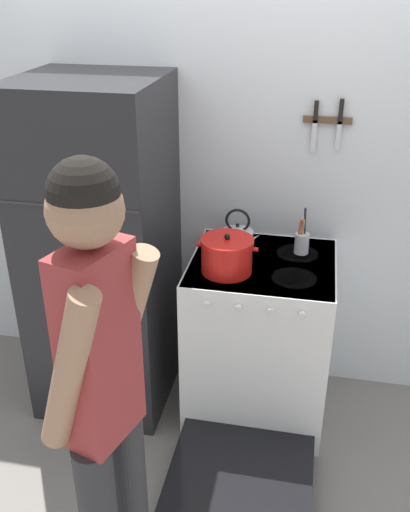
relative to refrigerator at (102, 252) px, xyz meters
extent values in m
plane|color=slate|center=(0.55, 0.35, -0.90)|extent=(14.00, 14.00, 0.00)
cube|color=silver|center=(0.55, 0.38, 0.38)|extent=(10.00, 0.06, 2.55)
cube|color=black|center=(0.00, 0.00, 0.00)|extent=(0.69, 0.71, 1.80)
cube|color=#2D2D2D|center=(0.00, -0.35, 0.40)|extent=(0.68, 0.01, 0.01)
cylinder|color=#B2B5BA|center=(0.21, -0.37, -0.11)|extent=(0.02, 0.02, 0.58)
cube|color=white|center=(0.85, 0.01, -0.44)|extent=(0.73, 0.68, 0.92)
cube|color=black|center=(0.85, 0.01, 0.01)|extent=(0.71, 0.66, 0.02)
cube|color=black|center=(0.85, -0.30, -0.45)|extent=(0.63, 0.05, 0.70)
cylinder|color=black|center=(0.69, -0.12, 0.02)|extent=(0.22, 0.22, 0.01)
cylinder|color=black|center=(1.02, -0.12, 0.02)|extent=(0.22, 0.22, 0.01)
cylinder|color=black|center=(0.69, 0.15, 0.02)|extent=(0.22, 0.22, 0.01)
cylinder|color=black|center=(1.02, 0.15, 0.02)|extent=(0.22, 0.22, 0.01)
cylinder|color=silver|center=(0.63, -0.34, -0.05)|extent=(0.04, 0.02, 0.04)
cylinder|color=silver|center=(0.78, -0.34, -0.05)|extent=(0.04, 0.02, 0.04)
cylinder|color=silver|center=(0.93, -0.34, -0.05)|extent=(0.04, 0.02, 0.04)
cylinder|color=silver|center=(1.07, -0.34, -0.05)|extent=(0.04, 0.02, 0.04)
cube|color=black|center=(0.85, -0.69, -0.78)|extent=(0.67, 0.74, 0.04)
cube|color=#99999E|center=(0.85, -0.07, -0.48)|extent=(0.59, 0.37, 0.01)
cylinder|color=red|center=(0.69, -0.12, 0.10)|extent=(0.25, 0.25, 0.16)
cylinder|color=red|center=(0.69, -0.12, 0.18)|extent=(0.26, 0.26, 0.02)
sphere|color=black|center=(0.69, -0.12, 0.21)|extent=(0.03, 0.03, 0.03)
cylinder|color=red|center=(0.55, -0.12, 0.15)|extent=(0.03, 0.02, 0.02)
cylinder|color=red|center=(0.82, -0.12, 0.15)|extent=(0.03, 0.02, 0.02)
cylinder|color=silver|center=(0.70, 0.15, 0.07)|extent=(0.17, 0.17, 0.10)
cone|color=silver|center=(0.70, 0.15, 0.13)|extent=(0.16, 0.16, 0.02)
sphere|color=black|center=(0.70, 0.15, 0.15)|extent=(0.02, 0.02, 0.02)
cone|color=silver|center=(0.78, 0.15, 0.08)|extent=(0.09, 0.03, 0.08)
torus|color=black|center=(0.70, 0.15, 0.18)|extent=(0.13, 0.01, 0.13)
cylinder|color=#B7BABF|center=(1.04, 0.16, 0.07)|extent=(0.07, 0.07, 0.11)
cylinder|color=#9E7547|center=(1.03, 0.15, 0.13)|extent=(0.02, 0.03, 0.17)
cylinder|color=#232326|center=(1.04, 0.16, 0.16)|extent=(0.02, 0.04, 0.23)
cylinder|color=#B2B5BA|center=(1.04, 0.16, 0.13)|extent=(0.02, 0.02, 0.18)
cylinder|color=#4C4C51|center=(1.03, 0.15, 0.12)|extent=(0.04, 0.03, 0.16)
cylinder|color=#C63D33|center=(1.02, 0.15, 0.12)|extent=(0.03, 0.01, 0.16)
cylinder|color=#2D2D30|center=(0.51, -1.15, -0.46)|extent=(0.13, 0.13, 0.89)
cube|color=#9E3333|center=(0.48, -1.23, 0.32)|extent=(0.21, 0.28, 0.67)
cylinder|color=#A87A5B|center=(0.44, -1.36, 0.32)|extent=(0.28, 0.16, 0.59)
cylinder|color=#A87A5B|center=(0.52, -1.10, 0.32)|extent=(0.28, 0.16, 0.59)
sphere|color=#A87A5B|center=(0.48, -1.23, 0.77)|extent=(0.21, 0.21, 0.21)
sphere|color=black|center=(0.48, -1.23, 0.81)|extent=(0.20, 0.20, 0.20)
cube|color=brown|center=(1.11, 0.34, 0.67)|extent=(0.24, 0.02, 0.03)
cube|color=silver|center=(1.05, 0.33, 0.59)|extent=(0.02, 0.00, 0.16)
cube|color=black|center=(1.05, 0.33, 0.72)|extent=(0.02, 0.02, 0.09)
cube|color=silver|center=(1.17, 0.33, 0.60)|extent=(0.02, 0.00, 0.14)
cube|color=black|center=(1.17, 0.33, 0.72)|extent=(0.02, 0.02, 0.11)
camera|label=1|loc=(1.07, -2.55, 1.34)|focal=40.00mm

